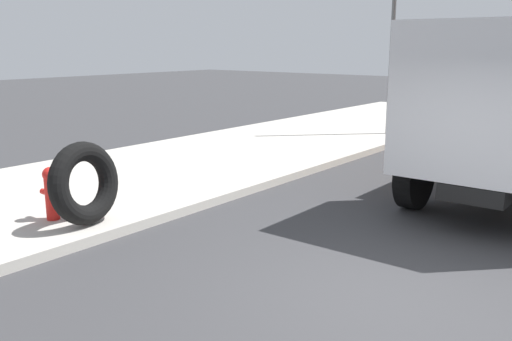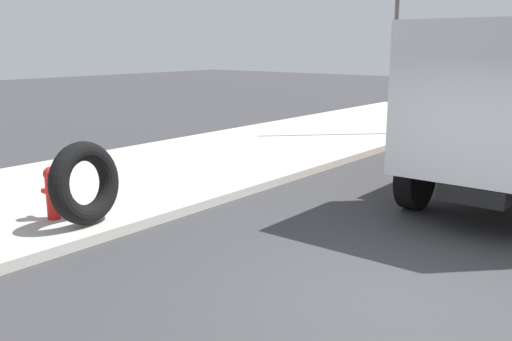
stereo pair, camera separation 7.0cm
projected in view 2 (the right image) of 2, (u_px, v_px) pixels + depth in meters
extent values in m
plane|color=#38383A|center=(400.00, 305.00, 5.80)|extent=(80.00, 80.00, 0.00)
cube|color=#BCB7AD|center=(55.00, 195.00, 9.76)|extent=(36.00, 5.00, 0.15)
cylinder|color=red|center=(53.00, 198.00, 8.13)|extent=(0.19, 0.19, 0.63)
sphere|color=red|center=(51.00, 174.00, 8.05)|extent=(0.22, 0.22, 0.22)
cylinder|color=red|center=(59.00, 195.00, 8.01)|extent=(0.09, 0.15, 0.09)
cylinder|color=red|center=(46.00, 191.00, 8.22)|extent=(0.09, 0.15, 0.09)
cylinder|color=red|center=(59.00, 200.00, 8.03)|extent=(0.10, 0.15, 0.10)
torus|color=black|center=(85.00, 183.00, 7.83)|extent=(1.23, 0.58, 1.21)
cube|color=silver|center=(500.00, 99.00, 7.92)|extent=(2.01, 2.50, 2.20)
cylinder|color=black|center=(416.00, 176.00, 9.13)|extent=(1.10, 0.30, 1.10)
cylinder|color=black|center=(498.00, 140.00, 12.63)|extent=(1.10, 0.30, 1.10)
cylinder|color=#595B5E|center=(396.00, 24.00, 15.37)|extent=(0.12, 0.12, 6.14)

